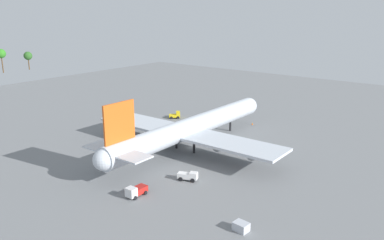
{
  "coord_description": "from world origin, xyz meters",
  "views": [
    {
      "loc": [
        -85.88,
        -66.56,
        39.05
      ],
      "look_at": [
        0.0,
        0.0,
        8.45
      ],
      "focal_mm": 36.49,
      "sensor_mm": 36.0,
      "label": 1
    }
  ],
  "objects": [
    {
      "name": "ground_plane",
      "position": [
        0.0,
        0.0,
        0.0
      ],
      "size": [
        284.07,
        284.07,
        0.0
      ],
      "primitive_type": "plane",
      "color": "slate"
    },
    {
      "name": "cargo_airplane",
      "position": [
        -0.54,
        0.0,
        6.24
      ],
      "size": [
        71.02,
        60.45,
        18.78
      ],
      "color": "silver",
      "rests_on": "ground_plane"
    },
    {
      "name": "cargo_container_aft",
      "position": [
        -30.17,
        -34.78,
        0.83
      ],
      "size": [
        2.36,
        2.9,
        1.65
      ],
      "color": "#B7BCC6",
      "rests_on": "ground_plane"
    },
    {
      "name": "fuel_truck",
      "position": [
        21.9,
        24.86,
        1.21
      ],
      "size": [
        4.4,
        4.46,
        2.58
      ],
      "color": "yellow",
      "rests_on": "ground_plane"
    },
    {
      "name": "baggage_tug",
      "position": [
        -32.21,
        -9.51,
        1.23
      ],
      "size": [
        5.02,
        2.62,
        2.45
      ],
      "color": "silver",
      "rests_on": "ground_plane"
    },
    {
      "name": "safety_cone_nose",
      "position": [
        31.96,
        -2.28,
        0.38
      ],
      "size": [
        0.53,
        0.53,
        0.75
      ],
      "primitive_type": "cone",
      "color": "orange",
      "rests_on": "ground_plane"
    },
    {
      "name": "cargo_loader",
      "position": [
        -18.83,
        -13.45,
        1.17
      ],
      "size": [
        3.55,
        5.08,
        2.17
      ],
      "color": "white",
      "rests_on": "ground_plane"
    }
  ]
}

